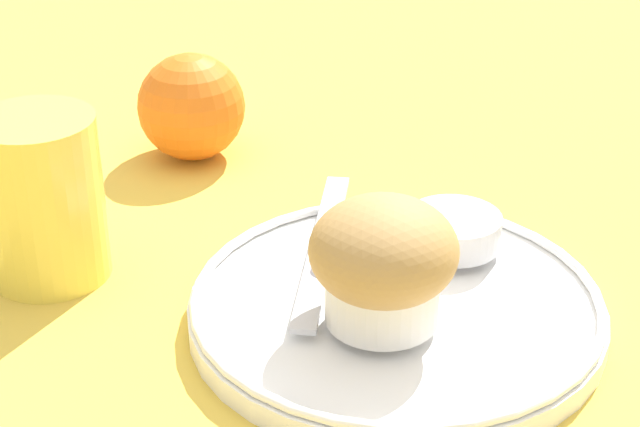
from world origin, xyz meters
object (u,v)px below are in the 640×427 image
at_px(butter_knife, 318,249).
at_px(juice_glass, 43,198).
at_px(muffin, 379,260).
at_px(orange_fruit, 191,107).

bearing_deg(butter_knife, juice_glass, 94.12).
xyz_separation_m(muffin, orange_fruit, (0.10, 0.26, -0.02)).
bearing_deg(orange_fruit, juice_glass, -161.13).
xyz_separation_m(orange_fruit, juice_glass, (-0.18, -0.06, 0.01)).
bearing_deg(juice_glass, muffin, -70.36).
relative_size(orange_fruit, juice_glass, 0.77).
bearing_deg(muffin, orange_fruit, 68.38).
xyz_separation_m(butter_knife, orange_fruit, (0.07, 0.19, 0.02)).
bearing_deg(butter_knife, orange_fruit, 34.81).
bearing_deg(juice_glass, orange_fruit, 18.87).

